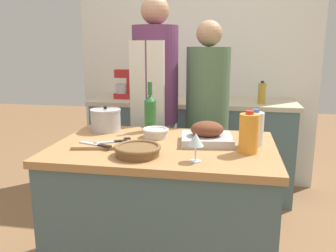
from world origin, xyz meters
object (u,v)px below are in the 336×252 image
milk_jug (255,129)px  person_cook_aproned (156,104)px  wicker_basket (138,150)px  stock_pot (106,120)px  wine_bottle_green (150,112)px  knife_bread (96,144)px  mixing_bowl (156,132)px  condiment_bottle_tall (151,92)px  cutting_board (99,144)px  knife_chef (110,140)px  wine_glass_left (196,140)px  knife_paring (111,142)px  stand_mixer (124,86)px  roasting_pan (207,135)px  condiment_bottle_extra (262,93)px  person_cook_guest (207,118)px  condiment_bottle_short (207,93)px  juice_jug (249,133)px

milk_jug → person_cook_aproned: (-0.71, 0.66, 0.01)m
wicker_basket → stock_pot: bearing=125.1°
wine_bottle_green → knife_bread: (-0.20, -0.44, -0.10)m
mixing_bowl → person_cook_aproned: 0.61m
stock_pot → condiment_bottle_tall: (0.03, 1.20, 0.02)m
cutting_board → knife_chef: 0.11m
wine_glass_left → knife_chef: 0.62m
wine_bottle_green → knife_paring: size_ratio=1.83×
milk_jug → stand_mixer: size_ratio=0.73×
wicker_basket → knife_chef: 0.35m
roasting_pan → wine_bottle_green: 0.46m
knife_paring → condiment_bottle_extra: 1.69m
condiment_bottle_tall → person_cook_guest: 0.92m
wine_bottle_green → stand_mixer: wine_bottle_green is taller
wine_bottle_green → stand_mixer: size_ratio=1.14×
wine_bottle_green → knife_bread: bearing=-114.6°
cutting_board → knife_bread: (0.01, -0.06, 0.01)m
cutting_board → knife_chef: (0.03, 0.11, -0.01)m
cutting_board → mixing_bowl: 0.36m
cutting_board → condiment_bottle_extra: size_ratio=1.46×
roasting_pan → condiment_bottle_extra: condiment_bottle_extra is taller
condiment_bottle_extra → cutting_board: bearing=-124.8°
wine_bottle_green → condiment_bottle_short: bearing=77.8°
knife_paring → condiment_bottle_tall: (-0.12, 1.53, 0.08)m
juice_jug → condiment_bottle_short: 1.68m
roasting_pan → wine_glass_left: wine_glass_left is taller
mixing_bowl → knife_paring: 0.30m
wicker_basket → condiment_bottle_short: (0.22, 1.79, 0.06)m
stand_mixer → wicker_basket: bearing=-71.0°
roasting_pan → condiment_bottle_tall: 1.53m
mixing_bowl → condiment_bottle_extra: (0.71, 1.19, 0.10)m
condiment_bottle_short → condiment_bottle_extra: (0.51, -0.22, 0.04)m
knife_paring → knife_bread: same height
juice_jug → milk_jug: 0.16m
wine_bottle_green → knife_chef: (-0.18, -0.27, -0.12)m
mixing_bowl → stock_pot: bearing=162.3°
cutting_board → stock_pot: (-0.08, 0.34, 0.06)m
milk_jug → stand_mixer: stand_mixer is taller
wicker_basket → stand_mixer: bearing=109.0°
knife_chef → person_cook_guest: person_cook_guest is taller
juice_jug → stand_mixer: 1.89m
milk_jug → condiment_bottle_tall: 1.66m
cutting_board → knife_chef: size_ratio=1.19×
wicker_basket → person_cook_guest: bearing=74.1°
mixing_bowl → knife_chef: (-0.25, -0.12, -0.03)m
cutting_board → juice_jug: juice_jug is taller
roasting_pan → milk_jug: 0.27m
roasting_pan → stock_pot: size_ratio=1.61×
cutting_board → wine_bottle_green: wine_bottle_green is taller
stand_mixer → person_cook_guest: size_ratio=0.17×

